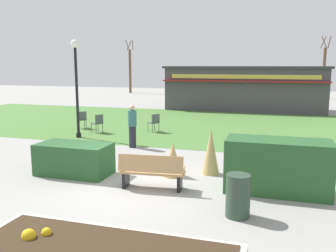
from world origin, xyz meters
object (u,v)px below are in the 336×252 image
cafe_chair_west (98,122)px  tree_right_bg (324,72)px  lamppost_mid (76,77)px  person_strolling (132,126)px  tree_left_bg (130,70)px  cafe_chair_center (154,121)px  food_kiosk (245,88)px  park_bench (152,171)px  trash_bin (238,196)px  parked_car_west_slot (207,93)px  cafe_chair_east (82,118)px

cafe_chair_west → tree_right_bg: size_ratio=0.15×
lamppost_mid → tree_right_bg: (12.68, 23.79, -0.10)m
cafe_chair_west → person_strolling: 3.70m
cafe_chair_west → tree_left_bg: bearing=109.2°
lamppost_mid → cafe_chair_center: (2.84, 2.24, -2.18)m
lamppost_mid → food_kiosk: (6.20, 12.59, -1.12)m
cafe_chair_west → cafe_chair_center: (2.53, 0.97, 0.00)m
park_bench → person_strolling: (-2.35, 4.40, 0.38)m
trash_bin → cafe_chair_center: (-4.94, 8.88, 0.06)m
trash_bin → cafe_chair_west: size_ratio=1.05×
trash_bin → tree_right_bg: tree_right_bg is taller
trash_bin → parked_car_west_slot: 26.77m
tree_left_bg → lamppost_mid: bearing=-72.3°
lamppost_mid → tree_left_bg: 26.54m
park_bench → parked_car_west_slot: size_ratio=0.41×
lamppost_mid → cafe_chair_west: 2.54m
trash_bin → cafe_chair_center: trash_bin is taller
lamppost_mid → trash_bin: bearing=-40.5°
lamppost_mid → cafe_chair_east: bearing=116.5°
tree_right_bg → trash_bin: bearing=-99.1°
tree_left_bg → parked_car_west_slot: bearing=-29.3°
cafe_chair_center → tree_left_bg: (-10.91, 23.04, 2.14)m
tree_right_bg → parked_car_west_slot: bearing=-158.0°
park_bench → tree_right_bg: 30.28m
person_strolling → parked_car_west_slot: person_strolling is taller
lamppost_mid → cafe_chair_east: 3.20m
parked_car_west_slot → lamppost_mid: bearing=-96.3°
cafe_chair_center → food_kiosk: bearing=72.0°
trash_bin → person_strolling: (-4.69, 5.50, 0.39)m
tree_right_bg → food_kiosk: bearing=-120.1°
cafe_chair_east → person_strolling: 5.26m
park_bench → tree_left_bg: tree_left_bg is taller
park_bench → food_kiosk: food_kiosk is taller
food_kiosk → cafe_chair_east: 12.80m
tree_left_bg → cafe_chair_center: bearing=-64.7°
park_bench → parked_car_west_slot: bearing=97.5°
person_strolling → park_bench: bearing=-126.9°
cafe_chair_west → parked_car_west_slot: bearing=84.2°
park_bench → cafe_chair_center: bearing=108.5°
park_bench → trash_bin: (2.33, -1.10, -0.01)m
trash_bin → cafe_chair_east: 12.41m
lamppost_mid → tree_left_bg: size_ratio=0.71×
food_kiosk → person_strolling: size_ratio=6.68×
cafe_chair_center → person_strolling: size_ratio=0.53×
park_bench → tree_left_bg: bearing=113.7°
tree_right_bg → cafe_chair_west: bearing=-118.8°
food_kiosk → tree_right_bg: bearing=59.9°
tree_right_bg → park_bench: bearing=-103.9°
park_bench → food_kiosk: 18.18m
cafe_chair_center → tree_right_bg: 23.78m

